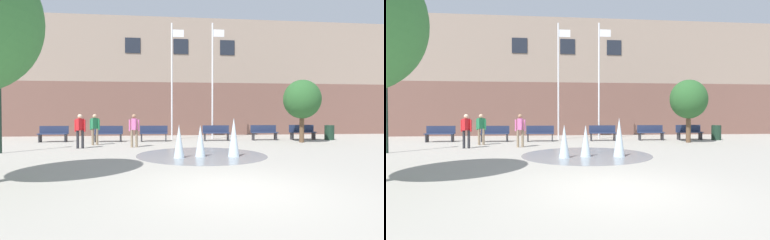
# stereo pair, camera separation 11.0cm
# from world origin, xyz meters

# --- Properties ---
(ground_plane) EXTENTS (100.00, 100.00, 0.00)m
(ground_plane) POSITION_xyz_m (0.00, 0.00, 0.00)
(ground_plane) COLOR #9E998E
(library_building) EXTENTS (36.00, 6.05, 8.74)m
(library_building) POSITION_xyz_m (0.00, 18.99, 4.37)
(library_building) COLOR brown
(library_building) RESTS_ON ground
(splash_fountain) EXTENTS (5.05, 5.05, 1.45)m
(splash_fountain) POSITION_xyz_m (0.21, 4.91, 0.50)
(splash_fountain) COLOR gray
(splash_fountain) RESTS_ON ground
(park_bench_far_left) EXTENTS (1.60, 0.44, 0.91)m
(park_bench_far_left) POSITION_xyz_m (-7.57, 11.52, 0.48)
(park_bench_far_left) COLOR #28282D
(park_bench_far_left) RESTS_ON ground
(park_bench_left_of_flagpoles) EXTENTS (1.60, 0.44, 0.91)m
(park_bench_left_of_flagpoles) POSITION_xyz_m (-4.48, 11.30, 0.48)
(park_bench_left_of_flagpoles) COLOR #28282D
(park_bench_left_of_flagpoles) RESTS_ON ground
(park_bench_under_left_flagpole) EXTENTS (1.60, 0.44, 0.91)m
(park_bench_under_left_flagpole) POSITION_xyz_m (-1.90, 11.30, 0.48)
(park_bench_under_left_flagpole) COLOR #28282D
(park_bench_under_left_flagpole) RESTS_ON ground
(park_bench_center) EXTENTS (1.60, 0.44, 0.91)m
(park_bench_center) POSITION_xyz_m (1.79, 11.33, 0.48)
(park_bench_center) COLOR #28282D
(park_bench_center) RESTS_ON ground
(park_bench_under_right_flagpole) EXTENTS (1.60, 0.44, 0.91)m
(park_bench_under_right_flagpole) POSITION_xyz_m (4.75, 11.40, 0.48)
(park_bench_under_right_flagpole) COLOR #28282D
(park_bench_under_right_flagpole) RESTS_ON ground
(park_bench_near_trashcan) EXTENTS (1.60, 0.44, 0.91)m
(park_bench_near_trashcan) POSITION_xyz_m (7.25, 11.51, 0.48)
(park_bench_near_trashcan) COLOR #28282D
(park_bench_near_trashcan) RESTS_ON ground
(adult_near_bench) EXTENTS (0.50, 0.39, 1.59)m
(adult_near_bench) POSITION_xyz_m (-5.22, 8.09, 0.93)
(adult_near_bench) COLOR #28282D
(adult_near_bench) RESTS_ON ground
(adult_watching) EXTENTS (0.50, 0.36, 1.59)m
(adult_watching) POSITION_xyz_m (-2.77, 8.30, 0.93)
(adult_watching) COLOR #89755B
(adult_watching) RESTS_ON ground
(adult_in_red) EXTENTS (0.50, 0.38, 1.59)m
(adult_in_red) POSITION_xyz_m (-4.86, 9.54, 0.93)
(adult_in_red) COLOR #89755B
(adult_in_red) RESTS_ON ground
(flagpole_left) EXTENTS (0.80, 0.10, 7.23)m
(flagpole_left) POSITION_xyz_m (-0.77, 12.46, 3.85)
(flagpole_left) COLOR silver
(flagpole_left) RESTS_ON ground
(flagpole_right) EXTENTS (0.80, 0.10, 7.31)m
(flagpole_right) POSITION_xyz_m (1.79, 12.46, 3.90)
(flagpole_right) COLOR silver
(flagpole_right) RESTS_ON ground
(trash_can) EXTENTS (0.56, 0.56, 0.90)m
(trash_can) POSITION_xyz_m (8.84, 11.20, 0.45)
(trash_can) COLOR #193323
(trash_can) RESTS_ON ground
(street_tree_near_building) EXTENTS (2.04, 2.04, 3.50)m
(street_tree_near_building) POSITION_xyz_m (6.35, 9.77, 2.40)
(street_tree_near_building) COLOR brown
(street_tree_near_building) RESTS_ON ground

